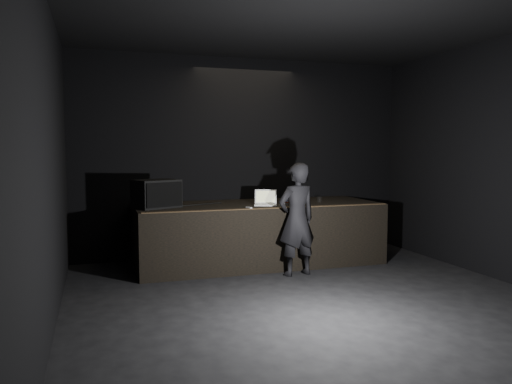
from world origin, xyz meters
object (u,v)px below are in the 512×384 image
object	(u,v)px
laptop	(266,201)
beer_can	(286,199)
stage_monitor	(157,194)
person	(297,219)
stage_riser	(258,233)

from	to	relation	value
laptop	beer_can	size ratio (longest dim) A/B	2.38
laptop	beer_can	world-z (taller)	laptop
stage_monitor	beer_can	size ratio (longest dim) A/B	4.22
beer_can	person	bearing A→B (deg)	-94.69
laptop	person	bearing A→B (deg)	-48.88
stage_monitor	beer_can	bearing A→B (deg)	-31.48
beer_can	stage_riser	bearing A→B (deg)	132.50
stage_riser	stage_monitor	size ratio (longest dim) A/B	5.15
stage_monitor	person	bearing A→B (deg)	-46.77
stage_monitor	beer_can	distance (m)	2.04
stage_monitor	person	xyz separation A→B (m)	(1.97, -0.84, -0.37)
person	laptop	bearing A→B (deg)	-79.72
laptop	person	size ratio (longest dim) A/B	0.26
stage_riser	laptop	xyz separation A→B (m)	(0.05, -0.26, 0.56)
stage_riser	stage_monitor	bearing A→B (deg)	-176.36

